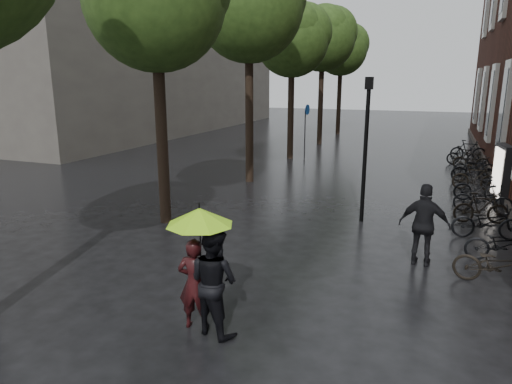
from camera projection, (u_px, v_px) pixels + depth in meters
The scene contains 10 objects.
bg_building at pixel (115, 42), 37.18m from camera, with size 16.00×30.00×14.00m, color #47423D.
street_trees at pixel (272, 27), 19.98m from camera, with size 4.33×34.03×8.91m.
person_burgundy at pixel (195, 284), 7.60m from camera, with size 0.58×0.38×1.59m, color black.
person_black at pixel (214, 281), 7.44m from camera, with size 0.89×0.69×1.82m, color black.
lime_umbrella at pixel (200, 217), 7.32m from camera, with size 1.11×1.11×1.64m.
pedestrian_walking at pixel (424, 225), 10.19m from camera, with size 1.10×0.46×1.88m, color black.
parked_bicycles at pixel (477, 184), 16.25m from camera, with size 2.04×16.79×1.05m.
ad_lightbox at pixel (502, 174), 15.41m from camera, with size 0.30×1.31×1.98m.
lamp_post at pixel (366, 136), 12.98m from camera, with size 0.21×0.21×4.17m.
cycle_sign at pixel (306, 124), 23.30m from camera, with size 0.15×0.52×2.86m.
Camera 1 is at (3.15, -4.00, 4.12)m, focal length 32.00 mm.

